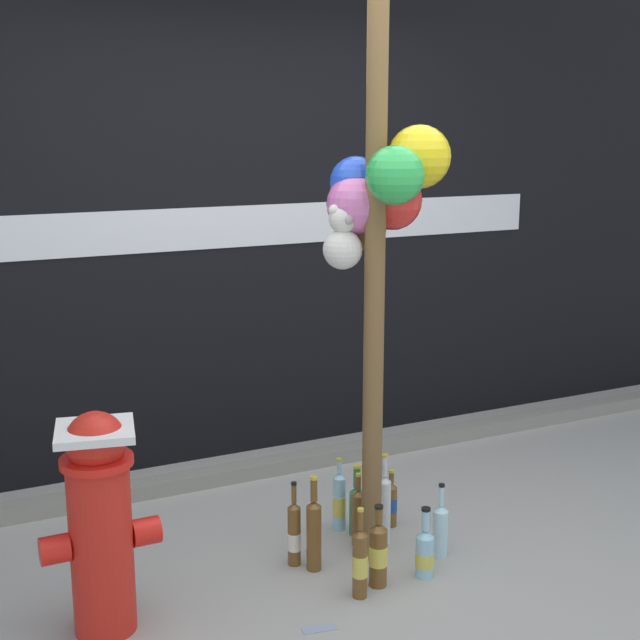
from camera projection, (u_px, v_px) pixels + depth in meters
The scene contains 17 objects.
ground_plane at pixel (394, 588), 3.65m from camera, with size 14.00×14.00×0.00m, color #9E9B93.
building_wall at pixel (233, 176), 4.89m from camera, with size 10.00×0.21×3.20m.
curb_strip at pixel (269, 467), 4.82m from camera, with size 8.00×0.12×0.08m, color gray.
memorial_post at pixel (379, 166), 3.56m from camera, with size 0.51×0.55×3.02m.
fire_hydrant at pixel (100, 518), 3.25m from camera, with size 0.44×0.33×0.87m.
bottle_0 at pixel (360, 562), 3.55m from camera, with size 0.06×0.06×0.39m.
bottle_1 at pixel (378, 553), 3.64m from camera, with size 0.08×0.08×0.36m.
bottle_2 at pixel (314, 532), 3.76m from camera, with size 0.06×0.06×0.43m.
bottle_3 at pixel (391, 503), 4.18m from camera, with size 0.06×0.06×0.28m.
bottle_4 at pixel (383, 507), 4.00m from camera, with size 0.07×0.07×0.43m.
bottle_5 at pixel (357, 507), 4.09m from camera, with size 0.07×0.07×0.34m.
bottle_6 at pixel (358, 516), 3.99m from camera, with size 0.06×0.06×0.35m.
bottle_7 at pixel (440, 529), 3.89m from camera, with size 0.07×0.07×0.34m.
bottle_8 at pixel (294, 534), 3.81m from camera, with size 0.06×0.06×0.38m.
bottle_9 at pixel (425, 552), 3.72m from camera, with size 0.08×0.08×0.31m.
bottle_10 at pixel (339, 501), 4.15m from camera, with size 0.06×0.06×0.35m.
litter_0 at pixel (319, 628), 3.35m from camera, with size 0.13×0.05×0.01m, color #8C99B2.
Camera 1 is at (-1.71, -2.85, 1.89)m, focal length 49.33 mm.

